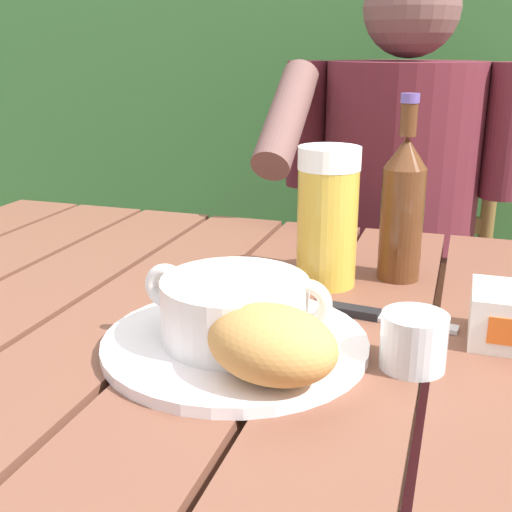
{
  "coord_description": "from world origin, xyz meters",
  "views": [
    {
      "loc": [
        0.23,
        -0.69,
        1.08
      ],
      "look_at": [
        0.01,
        -0.01,
        0.84
      ],
      "focal_mm": 45.53,
      "sensor_mm": 36.0,
      "label": 1
    }
  ],
  "objects_px": {
    "beer_bottle": "(403,206)",
    "table_knife": "(377,316)",
    "serving_plate": "(235,343)",
    "person_eating": "(394,217)",
    "water_glass_small": "(414,341)",
    "soup_bowl": "(235,307)",
    "bread_roll": "(272,344)",
    "beer_glass": "(327,217)",
    "chair_near_diner": "(398,296)"
  },
  "relations": [
    {
      "from": "table_knife",
      "to": "serving_plate",
      "type": "bearing_deg",
      "value": -136.97
    },
    {
      "from": "serving_plate",
      "to": "beer_bottle",
      "type": "distance_m",
      "value": 0.32
    },
    {
      "from": "soup_bowl",
      "to": "beer_glass",
      "type": "height_order",
      "value": "beer_glass"
    },
    {
      "from": "serving_plate",
      "to": "water_glass_small",
      "type": "distance_m",
      "value": 0.18
    },
    {
      "from": "soup_bowl",
      "to": "beer_bottle",
      "type": "distance_m",
      "value": 0.31
    },
    {
      "from": "bread_roll",
      "to": "water_glass_small",
      "type": "xyz_separation_m",
      "value": [
        0.12,
        0.09,
        -0.02
      ]
    },
    {
      "from": "beer_glass",
      "to": "beer_bottle",
      "type": "height_order",
      "value": "beer_bottle"
    },
    {
      "from": "beer_bottle",
      "to": "table_knife",
      "type": "height_order",
      "value": "beer_bottle"
    },
    {
      "from": "bread_roll",
      "to": "beer_glass",
      "type": "height_order",
      "value": "beer_glass"
    },
    {
      "from": "table_knife",
      "to": "beer_glass",
      "type": "bearing_deg",
      "value": 129.93
    },
    {
      "from": "serving_plate",
      "to": "beer_bottle",
      "type": "xyz_separation_m",
      "value": [
        0.14,
        0.27,
        0.1
      ]
    },
    {
      "from": "chair_near_diner",
      "to": "beer_glass",
      "type": "height_order",
      "value": "chair_near_diner"
    },
    {
      "from": "soup_bowl",
      "to": "bread_roll",
      "type": "height_order",
      "value": "soup_bowl"
    },
    {
      "from": "bread_roll",
      "to": "beer_bottle",
      "type": "height_order",
      "value": "beer_bottle"
    },
    {
      "from": "bread_roll",
      "to": "table_knife",
      "type": "height_order",
      "value": "bread_roll"
    },
    {
      "from": "chair_near_diner",
      "to": "bread_roll",
      "type": "bearing_deg",
      "value": -91.27
    },
    {
      "from": "soup_bowl",
      "to": "bread_roll",
      "type": "relative_size",
      "value": 1.36
    },
    {
      "from": "chair_near_diner",
      "to": "person_eating",
      "type": "distance_m",
      "value": 0.32
    },
    {
      "from": "person_eating",
      "to": "beer_glass",
      "type": "distance_m",
      "value": 0.55
    },
    {
      "from": "person_eating",
      "to": "beer_bottle",
      "type": "relative_size",
      "value": 5.11
    },
    {
      "from": "soup_bowl",
      "to": "table_knife",
      "type": "xyz_separation_m",
      "value": [
        0.13,
        0.12,
        -0.04
      ]
    },
    {
      "from": "serving_plate",
      "to": "beer_glass",
      "type": "relative_size",
      "value": 1.52
    },
    {
      "from": "soup_bowl",
      "to": "water_glass_small",
      "type": "height_order",
      "value": "soup_bowl"
    },
    {
      "from": "chair_near_diner",
      "to": "water_glass_small",
      "type": "relative_size",
      "value": 15.92
    },
    {
      "from": "person_eating",
      "to": "soup_bowl",
      "type": "height_order",
      "value": "person_eating"
    },
    {
      "from": "serving_plate",
      "to": "person_eating",
      "type": "bearing_deg",
      "value": 83.92
    },
    {
      "from": "person_eating",
      "to": "beer_glass",
      "type": "height_order",
      "value": "person_eating"
    },
    {
      "from": "bread_roll",
      "to": "water_glass_small",
      "type": "height_order",
      "value": "bread_roll"
    },
    {
      "from": "person_eating",
      "to": "beer_bottle",
      "type": "distance_m",
      "value": 0.51
    },
    {
      "from": "bread_roll",
      "to": "beer_bottle",
      "type": "xyz_separation_m",
      "value": [
        0.08,
        0.34,
        0.05
      ]
    },
    {
      "from": "chair_near_diner",
      "to": "beer_glass",
      "type": "relative_size",
      "value": 5.66
    },
    {
      "from": "bread_roll",
      "to": "beer_bottle",
      "type": "bearing_deg",
      "value": 77.33
    },
    {
      "from": "soup_bowl",
      "to": "water_glass_small",
      "type": "distance_m",
      "value": 0.18
    },
    {
      "from": "serving_plate",
      "to": "table_knife",
      "type": "bearing_deg",
      "value": 43.03
    },
    {
      "from": "chair_near_diner",
      "to": "beer_glass",
      "type": "distance_m",
      "value": 0.83
    },
    {
      "from": "table_knife",
      "to": "soup_bowl",
      "type": "bearing_deg",
      "value": -136.97
    },
    {
      "from": "water_glass_small",
      "to": "table_knife",
      "type": "relative_size",
      "value": 0.43
    },
    {
      "from": "bread_roll",
      "to": "beer_bottle",
      "type": "distance_m",
      "value": 0.36
    },
    {
      "from": "person_eating",
      "to": "table_knife",
      "type": "relative_size",
      "value": 8.33
    },
    {
      "from": "serving_plate",
      "to": "beer_glass",
      "type": "xyz_separation_m",
      "value": [
        0.05,
        0.22,
        0.09
      ]
    },
    {
      "from": "beer_bottle",
      "to": "beer_glass",
      "type": "bearing_deg",
      "value": -149.94
    },
    {
      "from": "serving_plate",
      "to": "water_glass_small",
      "type": "height_order",
      "value": "water_glass_small"
    },
    {
      "from": "person_eating",
      "to": "serving_plate",
      "type": "distance_m",
      "value": 0.76
    },
    {
      "from": "chair_near_diner",
      "to": "beer_bottle",
      "type": "bearing_deg",
      "value": -85.44
    },
    {
      "from": "bread_roll",
      "to": "table_knife",
      "type": "xyz_separation_m",
      "value": [
        0.07,
        0.19,
        -0.04
      ]
    },
    {
      "from": "beer_glass",
      "to": "water_glass_small",
      "type": "xyz_separation_m",
      "value": [
        0.13,
        -0.21,
        -0.06
      ]
    },
    {
      "from": "beer_glass",
      "to": "bread_roll",
      "type": "bearing_deg",
      "value": -87.57
    },
    {
      "from": "water_glass_small",
      "to": "chair_near_diner",
      "type": "bearing_deg",
      "value": 95.85
    },
    {
      "from": "water_glass_small",
      "to": "table_knife",
      "type": "distance_m",
      "value": 0.12
    },
    {
      "from": "person_eating",
      "to": "beer_bottle",
      "type": "bearing_deg",
      "value": -83.24
    }
  ]
}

